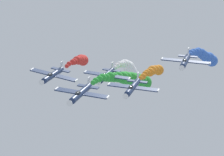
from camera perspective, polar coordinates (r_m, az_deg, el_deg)
The scene contains 10 objects.
airplane_lead at distance 81.39m, azimuth -3.74°, elevation -1.82°, with size 9.56×10.35×2.46m.
smoke_trail_lead at distance 103.82m, azimuth 2.24°, elevation -0.20°, with size 7.38×24.85×7.96m.
airplane_left_inner at distance 86.76m, azimuth 2.45°, elevation -1.13°, with size 9.57×10.35×2.34m.
smoke_trail_left_inner at distance 102.77m, azimuth 4.91°, elevation 0.83°, with size 2.98×14.83×3.19m.
airplane_right_inner at distance 92.64m, azimuth -7.03°, elevation 0.35°, with size 9.48×10.35×2.86m.
smoke_trail_right_inner at distance 114.21m, azimuth -3.78°, elevation 2.12°, with size 4.99×21.76×5.23m.
airplane_left_outer at distance 95.92m, azimuth -0.69°, elevation 0.32°, with size 9.56×10.35×2.45m.
smoke_trail_left_outer at distance 123.00m, azimuth 2.01°, elevation 1.05°, with size 4.74×28.05×10.22m.
airplane_right_outer at distance 93.10m, azimuth 8.68°, elevation 1.99°, with size 9.57×10.35×2.34m.
smoke_trail_right_outer at distance 113.59m, azimuth 10.96°, elevation 2.51°, with size 5.61×20.27×7.26m.
Camera 1 is at (-22.52, 83.88, 108.19)m, focal length 77.22 mm.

